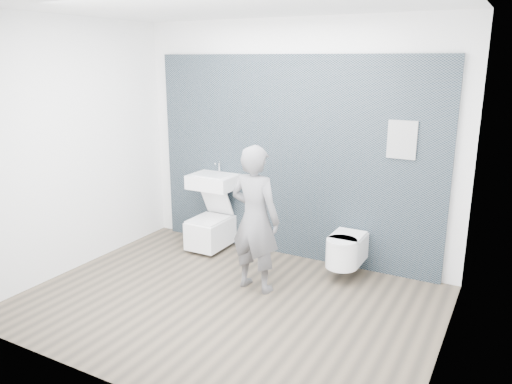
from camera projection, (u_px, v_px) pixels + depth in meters
The scene contains 8 objects.
ground at pixel (227, 303), 4.97m from camera, with size 4.00×4.00×0.00m, color brown.
room_shell at pixel (224, 128), 4.51m from camera, with size 4.00×4.00×4.00m.
tile_wall at pixel (289, 253), 6.21m from camera, with size 3.60×0.06×2.40m, color black.
washbasin at pixel (213, 181), 6.22m from camera, with size 0.57×0.43×0.43m.
toilet_square at pixel (211, 230), 6.32m from camera, with size 0.41×0.60×0.76m.
toilet_rounded at pixel (345, 250), 5.47m from camera, with size 0.35×0.59×0.32m.
info_placard at pixel (392, 276), 5.58m from camera, with size 0.30×0.03×0.40m, color silver.
visitor at pixel (255, 219), 5.08m from camera, with size 0.56×0.37×1.54m, color slate.
Camera 1 is at (2.41, -3.82, 2.36)m, focal length 35.00 mm.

